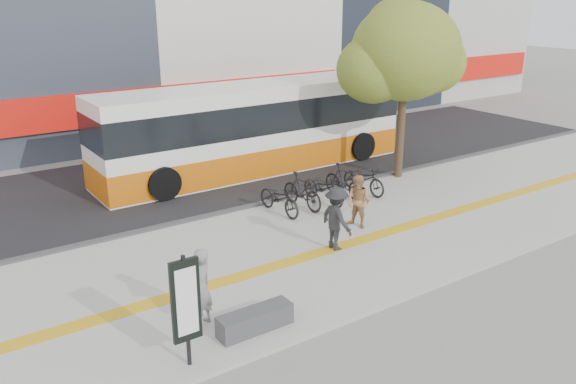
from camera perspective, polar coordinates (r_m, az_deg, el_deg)
ground at (r=14.43m, az=3.21°, el=-8.25°), size 120.00×120.00×0.00m
sidewalk at (r=15.50m, az=-0.19°, el=-6.04°), size 40.00×7.00×0.08m
tactile_strip at (r=15.11m, az=0.89°, el=-6.55°), size 40.00×0.45×0.01m
street at (r=21.70m, az=-11.42°, el=0.98°), size 40.00×8.00×0.06m
curb at (r=18.26m, az=-6.39°, el=-2.08°), size 40.00×0.25×0.14m
bench at (r=12.13m, az=-3.21°, el=-12.30°), size 1.60×0.45×0.45m
signboard at (r=10.73m, az=-9.88°, el=-10.51°), size 0.55×0.10×2.20m
street_tree at (r=21.33m, az=11.07°, el=13.05°), size 4.40×3.80×6.31m
bus at (r=22.31m, az=-3.25°, el=6.00°), size 12.25×2.91×3.26m
bicycle_row at (r=18.91m, az=3.48°, el=0.47°), size 4.20×1.95×1.12m
seated_woman at (r=12.09m, az=-8.51°, el=-9.18°), size 0.74×0.64×1.70m
pedestrian_tan at (r=16.94m, az=6.84°, el=-0.95°), size 0.78×0.89×1.56m
pedestrian_dark at (r=15.44m, az=4.73°, el=-2.57°), size 0.65×1.12×1.72m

